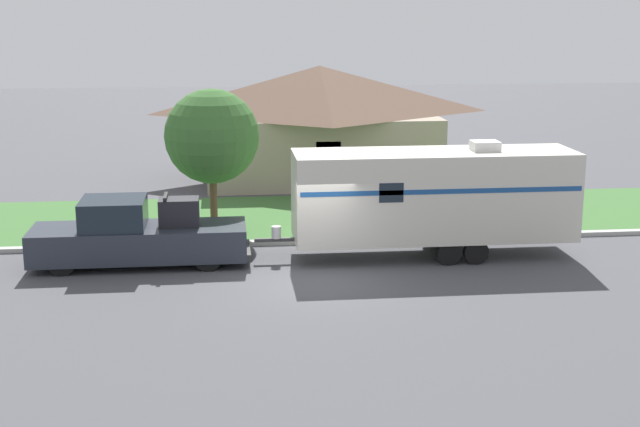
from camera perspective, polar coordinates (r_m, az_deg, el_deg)
name	(u,v)px	position (r m, az deg, el deg)	size (l,w,h in m)	color
ground_plane	(314,279)	(24.69, -0.39, -4.22)	(120.00, 120.00, 0.00)	#47474C
curb_strip	(302,242)	(28.25, -1.18, -1.81)	(80.00, 0.30, 0.14)	#ADADA8
lawn_strip	(292,217)	(31.79, -1.77, -0.21)	(80.00, 7.00, 0.03)	#3D6B33
house_across_street	(319,121)	(38.57, -0.03, 5.97)	(10.42, 7.02, 4.87)	gray
pickup_truck	(137,236)	(26.32, -11.63, -1.42)	(6.28, 1.97, 2.07)	black
travel_trailer	(434,195)	(26.70, 7.31, 1.18)	(9.53, 2.26, 3.47)	black
mailbox	(371,209)	(28.87, 3.29, 0.29)	(0.48, 0.20, 1.23)	brown
tree_in_yard	(212,136)	(29.14, -6.94, 4.92)	(3.08, 3.08, 4.79)	brown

